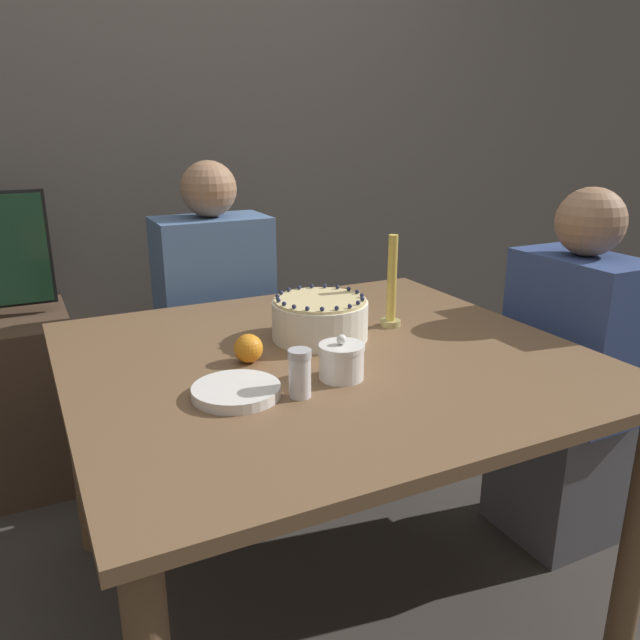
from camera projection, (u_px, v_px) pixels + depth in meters
name	position (u px, v px, depth m)	size (l,w,h in m)	color
ground_plane	(325.00, 593.00, 1.84)	(12.00, 12.00, 0.00)	#3D3833
wall_behind	(177.00, 129.00, 2.64)	(8.00, 0.05, 2.60)	#4C4742
dining_table	(326.00, 391.00, 1.64)	(1.28, 1.19, 0.76)	brown
cake	(320.00, 319.00, 1.71)	(0.26, 0.26, 0.13)	white
sugar_bowl	(341.00, 361.00, 1.44)	(0.11, 0.11, 0.11)	white
sugar_shaker	(300.00, 373.00, 1.35)	(0.05, 0.05, 0.11)	white
plate_stack	(236.00, 391.00, 1.36)	(0.20, 0.20, 0.02)	white
candle	(392.00, 290.00, 1.80)	(0.06, 0.06, 0.27)	tan
orange_fruit_0	(248.00, 348.00, 1.54)	(0.07, 0.07, 0.07)	orange
person_man_blue_shirt	(217.00, 347.00, 2.34)	(0.40, 0.34, 1.21)	#2D2D38
person_woman_floral	(568.00, 394.00, 2.00)	(0.34, 0.40, 1.15)	#595960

